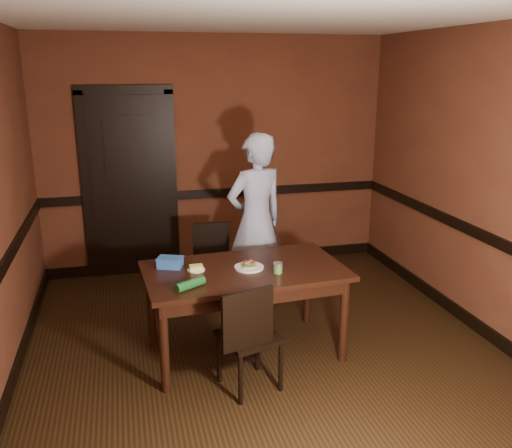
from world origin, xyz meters
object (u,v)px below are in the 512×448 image
chair_far (216,265)px  cheese_saucer (196,268)px  chair_near (249,335)px  person (256,221)px  dining_table (245,311)px  sauce_jar (278,268)px  food_tub (170,262)px  sandwich_plate (249,266)px

chair_far → cheese_saucer: (-0.33, -1.03, 0.37)m
chair_near → person: 1.60m
chair_far → cheese_saucer: size_ratio=5.68×
dining_table → sauce_jar: (0.24, -0.16, 0.42)m
chair_far → person: bearing=-9.3°
chair_far → sauce_jar: sauce_jar is taller
dining_table → person: person is taller
chair_near → person: (0.42, 1.48, 0.44)m
chair_far → cheese_saucer: 1.15m
chair_far → cheese_saucer: bearing=-102.2°
chair_near → cheese_saucer: size_ratio=6.08×
sauce_jar → food_tub: size_ratio=0.36×
sauce_jar → chair_far: bearing=103.1°
dining_table → person: 1.15m
dining_table → food_tub: food_tub is taller
sauce_jar → sandwich_plate: bearing=141.5°
chair_near → sandwich_plate: size_ratio=3.58×
chair_near → person: person is taller
chair_near → sauce_jar: chair_near is taller
person → cheese_saucer: bearing=33.7°
sauce_jar → food_tub: bearing=157.7°
dining_table → person: bearing=66.9°
person → sauce_jar: bearing=66.6°
dining_table → chair_far: size_ratio=2.01×
chair_near → dining_table: bearing=-115.5°
sandwich_plate → cheese_saucer: bearing=172.3°
person → sandwich_plate: person is taller
person → sauce_jar: 1.15m
dining_table → food_tub: size_ratio=6.75×
person → food_tub: bearing=23.0°
chair_far → food_tub: 1.13m
sandwich_plate → cheese_saucer: 0.43m
chair_far → chair_near: size_ratio=0.93×
dining_table → person: size_ratio=0.93×
sauce_jar → food_tub: (-0.82, 0.34, -0.00)m
chair_near → sandwich_plate: 0.62m
sauce_jar → dining_table: bearing=145.8°
chair_near → sandwich_plate: (0.12, 0.50, 0.35)m
chair_far → cheese_saucer: same height
chair_far → chair_near: bearing=-85.3°
dining_table → sauce_jar: sauce_jar is taller
person → chair_far: bearing=-33.2°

